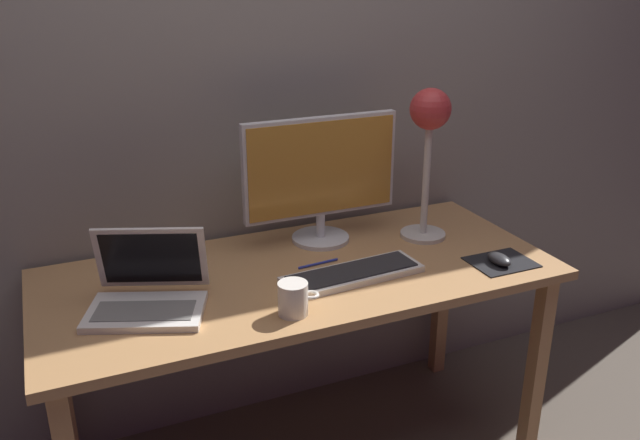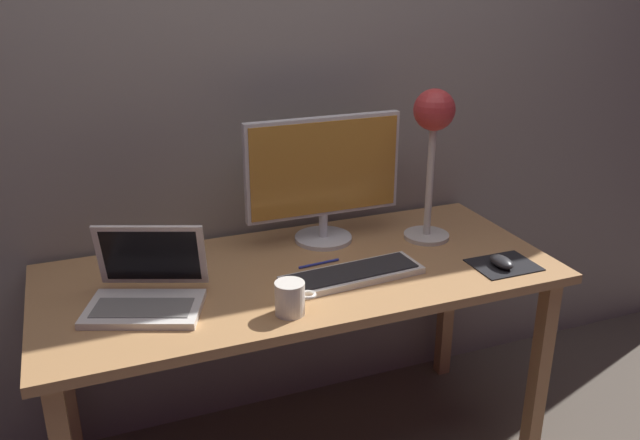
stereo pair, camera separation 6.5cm
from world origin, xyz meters
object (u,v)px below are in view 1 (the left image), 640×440
(desk_lamp, at_px, (429,129))
(keyboard_main, at_px, (352,274))
(pen, at_px, (318,264))
(coffee_mug, at_px, (294,299))
(laptop, at_px, (148,286))
(monitor, at_px, (321,174))
(mouse, at_px, (499,259))

(desk_lamp, bearing_deg, keyboard_main, -152.37)
(pen, bearing_deg, coffee_mug, -125.30)
(laptop, xyz_separation_m, coffee_mug, (0.35, -0.21, -0.01))
(coffee_mug, relative_size, pen, 0.84)
(monitor, bearing_deg, laptop, -159.46)
(desk_lamp, relative_size, mouse, 5.42)
(keyboard_main, xyz_separation_m, coffee_mug, (-0.25, -0.14, 0.03))
(keyboard_main, xyz_separation_m, mouse, (0.47, -0.10, 0.01))
(mouse, bearing_deg, keyboard_main, 167.51)
(monitor, xyz_separation_m, pen, (-0.09, -0.18, -0.24))
(laptop, relative_size, mouse, 3.97)
(mouse, bearing_deg, coffee_mug, -177.35)
(desk_lamp, bearing_deg, mouse, -71.65)
(monitor, xyz_separation_m, coffee_mug, (-0.27, -0.44, -0.19))
(laptop, relative_size, coffee_mug, 3.23)
(laptop, bearing_deg, keyboard_main, -6.67)
(monitor, distance_m, coffee_mug, 0.55)
(desk_lamp, bearing_deg, monitor, 162.21)
(keyboard_main, xyz_separation_m, laptop, (-0.60, 0.07, 0.05))
(mouse, bearing_deg, pen, 156.59)
(mouse, relative_size, coffee_mug, 0.81)
(pen, bearing_deg, keyboard_main, -64.36)
(keyboard_main, relative_size, mouse, 4.67)
(mouse, distance_m, pen, 0.58)
(mouse, xyz_separation_m, coffee_mug, (-0.71, -0.03, 0.03))
(coffee_mug, height_order, pen, coffee_mug)
(mouse, distance_m, coffee_mug, 0.72)
(monitor, distance_m, laptop, 0.69)
(mouse, height_order, coffee_mug, coffee_mug)
(keyboard_main, height_order, laptop, laptop)
(monitor, distance_m, pen, 0.31)
(monitor, xyz_separation_m, mouse, (0.44, -0.41, -0.22))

